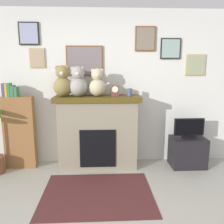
{
  "coord_description": "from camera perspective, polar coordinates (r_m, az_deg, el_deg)",
  "views": [
    {
      "loc": [
        0.07,
        -2.01,
        1.67
      ],
      "look_at": [
        0.25,
        1.72,
        0.94
      ],
      "focal_mm": 37.18,
      "sensor_mm": 36.0,
      "label": 1
    }
  ],
  "objects": [
    {
      "name": "teddy_bear_tan",
      "position": [
        3.74,
        -8.33,
        7.12
      ],
      "size": [
        0.3,
        0.3,
        0.48
      ],
      "color": "gray",
      "rests_on": "fireplace"
    },
    {
      "name": "teddy_bear_brown",
      "position": [
        3.72,
        -3.57,
        6.95
      ],
      "size": [
        0.27,
        0.27,
        0.44
      ],
      "color": "tan",
      "rests_on": "fireplace"
    },
    {
      "name": "fireplace",
      "position": [
        3.88,
        -3.52,
        -4.81
      ],
      "size": [
        1.39,
        0.5,
        1.2
      ],
      "color": "gray",
      "rests_on": "ground_plane"
    },
    {
      "name": "back_wall",
      "position": [
        4.03,
        -3.8,
        5.92
      ],
      "size": [
        5.2,
        0.15,
        2.6
      ],
      "color": "silver",
      "rests_on": "ground_plane"
    },
    {
      "name": "candle_jar",
      "position": [
        3.76,
        4.33,
        4.9
      ],
      "size": [
        0.08,
        0.08,
        0.12
      ],
      "primitive_type": "cylinder",
      "color": "#4C517A",
      "rests_on": "fireplace"
    },
    {
      "name": "television",
      "position": [
        4.06,
        18.41,
        -3.92
      ],
      "size": [
        0.5,
        0.14,
        0.33
      ],
      "color": "black",
      "rests_on": "tv_stand"
    },
    {
      "name": "bookshelf",
      "position": [
        4.12,
        -21.85,
        -4.24
      ],
      "size": [
        0.5,
        0.16,
        1.42
      ],
      "color": "brown",
      "rests_on": "ground_plane"
    },
    {
      "name": "teddy_bear_grey",
      "position": [
        3.77,
        -11.96,
        7.1
      ],
      "size": [
        0.3,
        0.3,
        0.49
      ],
      "color": "olive",
      "rests_on": "fireplace"
    },
    {
      "name": "tv_stand",
      "position": [
        4.18,
        18.06,
        -9.29
      ],
      "size": [
        0.56,
        0.4,
        0.5
      ],
      "primitive_type": "cube",
      "color": "black",
      "rests_on": "ground_plane"
    },
    {
      "name": "area_rug",
      "position": [
        3.29,
        -3.57,
        -19.39
      ],
      "size": [
        1.46,
        1.14,
        0.01
      ],
      "primitive_type": "cube",
      "color": "#502525",
      "rests_on": "ground_plane"
    },
    {
      "name": "mantel_clock",
      "position": [
        3.74,
        0.71,
        5.24
      ],
      "size": [
        0.13,
        0.09,
        0.17
      ],
      "color": "brown",
      "rests_on": "fireplace"
    }
  ]
}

